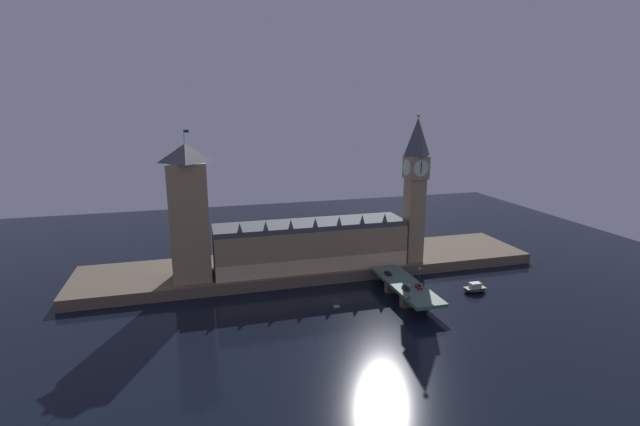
{
  "coord_description": "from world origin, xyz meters",
  "views": [
    {
      "loc": [
        -54.79,
        -170.95,
        79.61
      ],
      "look_at": [
        -1.63,
        20.0,
        33.19
      ],
      "focal_mm": 26.0,
      "sensor_mm": 36.0,
      "label": 1
    }
  ],
  "objects_px": {
    "pedestrian_near_rail": "(410,298)",
    "street_lamp_near": "(408,290)",
    "clock_tower": "(415,185)",
    "car_northbound_trail": "(406,288)",
    "car_southbound_lead": "(419,287)",
    "victoria_tower": "(189,213)",
    "pedestrian_mid_walk": "(424,284)",
    "street_lamp_mid": "(420,273)",
    "car_northbound_lead": "(388,273)",
    "pedestrian_far_rail": "(382,273)",
    "boat_downstream": "(475,289)"
  },
  "relations": [
    {
      "from": "car_southbound_lead",
      "to": "pedestrian_near_rail",
      "type": "bearing_deg",
      "value": -132.19
    },
    {
      "from": "boat_downstream",
      "to": "street_lamp_mid",
      "type": "bearing_deg",
      "value": 174.93
    },
    {
      "from": "car_northbound_trail",
      "to": "boat_downstream",
      "type": "bearing_deg",
      "value": 5.75
    },
    {
      "from": "street_lamp_near",
      "to": "victoria_tower",
      "type": "bearing_deg",
      "value": 148.34
    },
    {
      "from": "clock_tower",
      "to": "street_lamp_mid",
      "type": "bearing_deg",
      "value": -111.07
    },
    {
      "from": "pedestrian_near_rail",
      "to": "street_lamp_near",
      "type": "distance_m",
      "value": 3.07
    },
    {
      "from": "car_northbound_trail",
      "to": "pedestrian_near_rail",
      "type": "xyz_separation_m",
      "value": [
        -2.9,
        -9.8,
        0.19
      ]
    },
    {
      "from": "car_northbound_lead",
      "to": "pedestrian_far_rail",
      "type": "distance_m",
      "value": 2.93
    },
    {
      "from": "victoria_tower",
      "to": "pedestrian_mid_walk",
      "type": "xyz_separation_m",
      "value": [
        91.82,
        -39.08,
        -27.26
      ]
    },
    {
      "from": "clock_tower",
      "to": "pedestrian_near_rail",
      "type": "distance_m",
      "value": 62.61
    },
    {
      "from": "pedestrian_near_rail",
      "to": "pedestrian_mid_walk",
      "type": "distance_m",
      "value": 16.0
    },
    {
      "from": "clock_tower",
      "to": "boat_downstream",
      "type": "height_order",
      "value": "clock_tower"
    },
    {
      "from": "car_northbound_trail",
      "to": "street_lamp_mid",
      "type": "xyz_separation_m",
      "value": [
        9.1,
        5.81,
        3.37
      ]
    },
    {
      "from": "clock_tower",
      "to": "car_northbound_lead",
      "type": "bearing_deg",
      "value": -138.21
    },
    {
      "from": "car_southbound_lead",
      "to": "boat_downstream",
      "type": "xyz_separation_m",
      "value": [
        29.1,
        3.71,
        -5.58
      ]
    },
    {
      "from": "pedestrian_near_rail",
      "to": "clock_tower",
      "type": "bearing_deg",
      "value": 62.75
    },
    {
      "from": "boat_downstream",
      "to": "street_lamp_near",
      "type": "bearing_deg",
      "value": -161.98
    },
    {
      "from": "pedestrian_near_rail",
      "to": "victoria_tower",
      "type": "bearing_deg",
      "value": 148.01
    },
    {
      "from": "pedestrian_far_rail",
      "to": "pedestrian_mid_walk",
      "type": "bearing_deg",
      "value": -55.39
    },
    {
      "from": "clock_tower",
      "to": "car_northbound_trail",
      "type": "xyz_separation_m",
      "value": [
        -20.86,
        -36.34,
        -35.22
      ]
    },
    {
      "from": "street_lamp_mid",
      "to": "boat_downstream",
      "type": "distance_m",
      "value": 27.42
    },
    {
      "from": "car_southbound_lead",
      "to": "street_lamp_near",
      "type": "xyz_separation_m",
      "value": [
        -9.1,
        -8.71,
        3.16
      ]
    },
    {
      "from": "car_northbound_trail",
      "to": "car_southbound_lead",
      "type": "relative_size",
      "value": 0.99
    },
    {
      "from": "car_northbound_lead",
      "to": "pedestrian_far_rail",
      "type": "relative_size",
      "value": 2.76
    },
    {
      "from": "street_lamp_mid",
      "to": "boat_downstream",
      "type": "bearing_deg",
      "value": -5.07
    },
    {
      "from": "victoria_tower",
      "to": "pedestrian_near_rail",
      "type": "relative_size",
      "value": 37.54
    },
    {
      "from": "street_lamp_near",
      "to": "street_lamp_mid",
      "type": "distance_m",
      "value": 19.25
    },
    {
      "from": "boat_downstream",
      "to": "clock_tower",
      "type": "bearing_deg",
      "value": 113.16
    },
    {
      "from": "street_lamp_mid",
      "to": "pedestrian_far_rail",
      "type": "bearing_deg",
      "value": 134.48
    },
    {
      "from": "clock_tower",
      "to": "pedestrian_mid_walk",
      "type": "distance_m",
      "value": 51.09
    },
    {
      "from": "pedestrian_near_rail",
      "to": "street_lamp_mid",
      "type": "relative_size",
      "value": 0.26
    },
    {
      "from": "victoria_tower",
      "to": "car_southbound_lead",
      "type": "distance_m",
      "value": 101.5
    },
    {
      "from": "car_northbound_trail",
      "to": "street_lamp_mid",
      "type": "bearing_deg",
      "value": 32.55
    },
    {
      "from": "car_northbound_trail",
      "to": "street_lamp_mid",
      "type": "distance_m",
      "value": 11.31
    },
    {
      "from": "car_northbound_trail",
      "to": "car_northbound_lead",
      "type": "bearing_deg",
      "value": 90.0
    },
    {
      "from": "car_southbound_lead",
      "to": "pedestrian_near_rail",
      "type": "relative_size",
      "value": 2.45
    },
    {
      "from": "victoria_tower",
      "to": "car_northbound_trail",
      "type": "relative_size",
      "value": 15.5
    },
    {
      "from": "pedestrian_near_rail",
      "to": "boat_downstream",
      "type": "height_order",
      "value": "pedestrian_near_rail"
    },
    {
      "from": "car_northbound_lead",
      "to": "pedestrian_far_rail",
      "type": "xyz_separation_m",
      "value": [
        -2.9,
        0.34,
        0.24
      ]
    },
    {
      "from": "street_lamp_near",
      "to": "car_northbound_lead",
      "type": "bearing_deg",
      "value": 82.93
    },
    {
      "from": "car_northbound_lead",
      "to": "street_lamp_mid",
      "type": "distance_m",
      "value": 15.36
    },
    {
      "from": "street_lamp_mid",
      "to": "car_southbound_lead",
      "type": "bearing_deg",
      "value": -118.79
    },
    {
      "from": "street_lamp_near",
      "to": "street_lamp_mid",
      "type": "bearing_deg",
      "value": 49.89
    },
    {
      "from": "victoria_tower",
      "to": "street_lamp_mid",
      "type": "xyz_separation_m",
      "value": [
        92.22,
        -34.5,
        -24.05
      ]
    },
    {
      "from": "pedestrian_near_rail",
      "to": "pedestrian_far_rail",
      "type": "distance_m",
      "value": 27.83
    },
    {
      "from": "pedestrian_near_rail",
      "to": "street_lamp_near",
      "type": "height_order",
      "value": "street_lamp_near"
    },
    {
      "from": "victoria_tower",
      "to": "pedestrian_mid_walk",
      "type": "relative_size",
      "value": 38.72
    },
    {
      "from": "pedestrian_mid_walk",
      "to": "pedestrian_far_rail",
      "type": "bearing_deg",
      "value": 124.61
    },
    {
      "from": "car_southbound_lead",
      "to": "pedestrian_near_rail",
      "type": "xyz_separation_m",
      "value": [
        -8.7,
        -9.6,
        0.25
      ]
    },
    {
      "from": "car_northbound_trail",
      "to": "pedestrian_near_rail",
      "type": "height_order",
      "value": "pedestrian_near_rail"
    }
  ]
}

